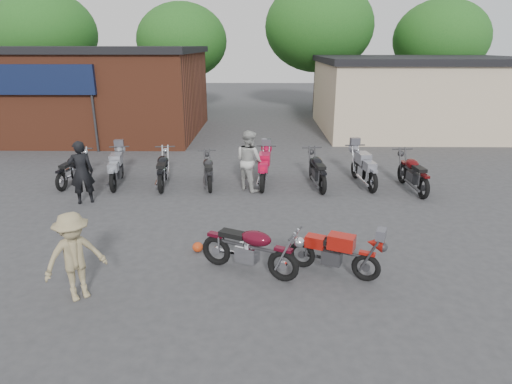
{
  "coord_description": "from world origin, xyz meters",
  "views": [
    {
      "loc": [
        0.33,
        -7.9,
        4.34
      ],
      "look_at": [
        0.18,
        2.07,
        0.9
      ],
      "focal_mm": 30.0,
      "sensor_mm": 36.0,
      "label": 1
    }
  ],
  "objects_px": {
    "row_bike_5": "(317,168)",
    "row_bike_7": "(413,171)",
    "person_light": "(249,161)",
    "row_bike_1": "(116,167)",
    "row_bike_0": "(73,167)",
    "row_bike_2": "(163,167)",
    "person_tan": "(75,257)",
    "row_bike_4": "(264,167)",
    "sportbike": "(335,250)",
    "row_bike_3": "(208,169)",
    "helmet": "(198,247)",
    "row_bike_6": "(364,166)",
    "vintage_motorcycle": "(250,246)",
    "person_dark": "(81,172)"
  },
  "relations": [
    {
      "from": "row_bike_0",
      "to": "row_bike_6",
      "type": "bearing_deg",
      "value": -84.43
    },
    {
      "from": "helmet",
      "to": "row_bike_0",
      "type": "relative_size",
      "value": 0.12
    },
    {
      "from": "person_tan",
      "to": "row_bike_5",
      "type": "xyz_separation_m",
      "value": [
        5.05,
        6.52,
        -0.22
      ]
    },
    {
      "from": "row_bike_5",
      "to": "row_bike_7",
      "type": "height_order",
      "value": "row_bike_7"
    },
    {
      "from": "row_bike_2",
      "to": "row_bike_5",
      "type": "relative_size",
      "value": 1.01
    },
    {
      "from": "sportbike",
      "to": "row_bike_2",
      "type": "relative_size",
      "value": 0.86
    },
    {
      "from": "person_tan",
      "to": "row_bike_0",
      "type": "distance_m",
      "value": 7.27
    },
    {
      "from": "person_light",
      "to": "row_bike_1",
      "type": "distance_m",
      "value": 4.36
    },
    {
      "from": "helmet",
      "to": "row_bike_1",
      "type": "height_order",
      "value": "row_bike_1"
    },
    {
      "from": "row_bike_0",
      "to": "row_bike_2",
      "type": "xyz_separation_m",
      "value": [
        2.98,
        -0.12,
        0.04
      ]
    },
    {
      "from": "person_dark",
      "to": "row_bike_2",
      "type": "relative_size",
      "value": 0.88
    },
    {
      "from": "row_bike_1",
      "to": "row_bike_5",
      "type": "distance_m",
      "value": 6.5
    },
    {
      "from": "row_bike_4",
      "to": "row_bike_6",
      "type": "relative_size",
      "value": 0.98
    },
    {
      "from": "row_bike_7",
      "to": "row_bike_4",
      "type": "bearing_deg",
      "value": 79.1
    },
    {
      "from": "row_bike_4",
      "to": "row_bike_5",
      "type": "height_order",
      "value": "row_bike_4"
    },
    {
      "from": "sportbike",
      "to": "row_bike_0",
      "type": "bearing_deg",
      "value": 167.03
    },
    {
      "from": "row_bike_1",
      "to": "row_bike_6",
      "type": "distance_m",
      "value": 8.02
    },
    {
      "from": "row_bike_2",
      "to": "person_light",
      "type": "bearing_deg",
      "value": -104.31
    },
    {
      "from": "sportbike",
      "to": "person_light",
      "type": "xyz_separation_m",
      "value": [
        -1.86,
        5.26,
        0.43
      ]
    },
    {
      "from": "row_bike_1",
      "to": "helmet",
      "type": "bearing_deg",
      "value": -154.12
    },
    {
      "from": "person_tan",
      "to": "row_bike_1",
      "type": "relative_size",
      "value": 0.8
    },
    {
      "from": "person_tan",
      "to": "row_bike_6",
      "type": "bearing_deg",
      "value": 7.31
    },
    {
      "from": "row_bike_5",
      "to": "row_bike_7",
      "type": "xyz_separation_m",
      "value": [
        2.93,
        -0.34,
        0.02
      ]
    },
    {
      "from": "row_bike_2",
      "to": "row_bike_6",
      "type": "height_order",
      "value": "row_bike_6"
    },
    {
      "from": "person_tan",
      "to": "row_bike_4",
      "type": "xyz_separation_m",
      "value": [
        3.35,
        6.66,
        -0.21
      ]
    },
    {
      "from": "helmet",
      "to": "person_light",
      "type": "distance_m",
      "value": 4.51
    },
    {
      "from": "sportbike",
      "to": "person_dark",
      "type": "relative_size",
      "value": 0.98
    },
    {
      "from": "person_dark",
      "to": "row_bike_1",
      "type": "bearing_deg",
      "value": -129.16
    },
    {
      "from": "vintage_motorcycle",
      "to": "person_tan",
      "type": "bearing_deg",
      "value": -138.37
    },
    {
      "from": "person_tan",
      "to": "row_bike_6",
      "type": "height_order",
      "value": "person_tan"
    },
    {
      "from": "person_dark",
      "to": "row_bike_3",
      "type": "height_order",
      "value": "person_dark"
    },
    {
      "from": "row_bike_1",
      "to": "row_bike_3",
      "type": "relative_size",
      "value": 1.09
    },
    {
      "from": "sportbike",
      "to": "row_bike_3",
      "type": "xyz_separation_m",
      "value": [
        -3.18,
        5.65,
        0.03
      ]
    },
    {
      "from": "vintage_motorcycle",
      "to": "helmet",
      "type": "relative_size",
      "value": 8.54
    },
    {
      "from": "row_bike_0",
      "to": "row_bike_2",
      "type": "distance_m",
      "value": 2.99
    },
    {
      "from": "sportbike",
      "to": "person_light",
      "type": "bearing_deg",
      "value": 133.52
    },
    {
      "from": "vintage_motorcycle",
      "to": "sportbike",
      "type": "height_order",
      "value": "vintage_motorcycle"
    },
    {
      "from": "person_tan",
      "to": "row_bike_4",
      "type": "bearing_deg",
      "value": 25.04
    },
    {
      "from": "row_bike_6",
      "to": "helmet",
      "type": "bearing_deg",
      "value": 128.55
    },
    {
      "from": "vintage_motorcycle",
      "to": "person_tan",
      "type": "xyz_separation_m",
      "value": [
        -3.06,
        -0.93,
        0.23
      ]
    },
    {
      "from": "helmet",
      "to": "row_bike_4",
      "type": "bearing_deg",
      "value": 72.86
    },
    {
      "from": "helmet",
      "to": "row_bike_7",
      "type": "distance_m",
      "value": 7.52
    },
    {
      "from": "person_light",
      "to": "row_bike_5",
      "type": "height_order",
      "value": "person_light"
    },
    {
      "from": "helmet",
      "to": "row_bike_0",
      "type": "bearing_deg",
      "value": 134.65
    },
    {
      "from": "row_bike_7",
      "to": "row_bike_2",
      "type": "bearing_deg",
      "value": 82.34
    },
    {
      "from": "row_bike_4",
      "to": "row_bike_7",
      "type": "relative_size",
      "value": 0.99
    },
    {
      "from": "row_bike_4",
      "to": "row_bike_5",
      "type": "relative_size",
      "value": 1.01
    },
    {
      "from": "vintage_motorcycle",
      "to": "sportbike",
      "type": "bearing_deg",
      "value": 24.12
    },
    {
      "from": "sportbike",
      "to": "row_bike_4",
      "type": "height_order",
      "value": "row_bike_4"
    },
    {
      "from": "sportbike",
      "to": "row_bike_5",
      "type": "distance_m",
      "value": 5.62
    }
  ]
}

